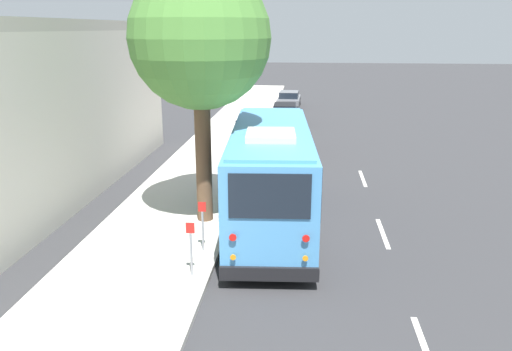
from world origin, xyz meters
TOP-DOWN VIEW (x-y plane):
  - ground_plane at (0.00, 0.00)m, footprint 160.00×160.00m
  - sidewalk_slab at (0.00, 3.83)m, footprint 80.00×4.05m
  - curb_strip at (0.00, 1.73)m, footprint 80.00×0.14m
  - shuttle_bus at (0.20, 0.39)m, footprint 8.82×3.17m
  - parked_sedan_maroon at (11.12, 0.55)m, footprint 4.72×2.08m
  - parked_sedan_black at (18.39, 0.71)m, footprint 4.71×1.80m
  - parked_sedan_gray at (25.85, 0.69)m, footprint 4.21×1.90m
  - street_tree at (0.27, 2.54)m, footprint 4.29×4.29m
  - sign_post_near at (-3.72, 2.12)m, footprint 0.06×0.22m
  - sign_post_far at (-2.24, 2.12)m, footprint 0.06×0.22m
  - lane_stripe_behind at (-6.13, -3.21)m, footprint 2.40×0.14m
  - lane_stripe_mid at (-0.13, -3.21)m, footprint 2.40×0.14m
  - lane_stripe_ahead at (5.87, -3.21)m, footprint 2.40×0.14m

SIDE VIEW (x-z plane):
  - ground_plane at x=0.00m, z-range 0.00..0.00m
  - lane_stripe_behind at x=-6.13m, z-range 0.00..0.01m
  - lane_stripe_mid at x=-0.13m, z-range 0.00..0.01m
  - lane_stripe_ahead at x=5.87m, z-range 0.00..0.01m
  - sidewalk_slab at x=0.00m, z-range 0.00..0.15m
  - curb_strip at x=0.00m, z-range 0.00..0.15m
  - parked_sedan_gray at x=25.85m, z-range -0.05..1.22m
  - parked_sedan_maroon at x=11.12m, z-range -0.04..1.27m
  - parked_sedan_black at x=18.39m, z-range -0.04..1.28m
  - sign_post_near at x=-3.72m, z-range 0.17..1.61m
  - sign_post_far at x=-2.24m, z-range 0.17..1.63m
  - shuttle_bus at x=0.20m, z-range 0.12..3.55m
  - street_tree at x=0.27m, z-range 1.91..10.50m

